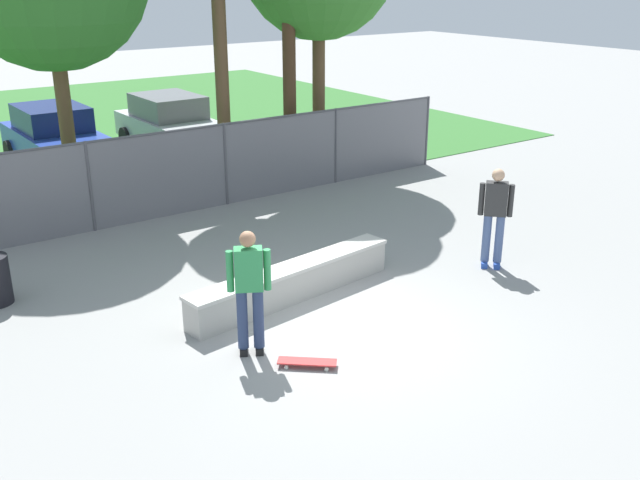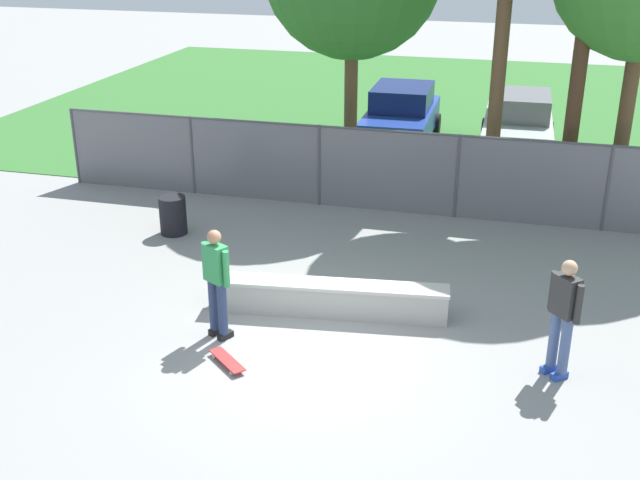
# 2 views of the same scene
# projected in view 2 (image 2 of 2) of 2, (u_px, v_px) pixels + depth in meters

# --- Properties ---
(ground_plane) EXTENTS (80.00, 80.00, 0.00)m
(ground_plane) POSITION_uv_depth(u_px,v_px,m) (308.00, 355.00, 11.90)
(ground_plane) COLOR gray
(grass_strip) EXTENTS (27.45, 20.00, 0.02)m
(grass_strip) POSITION_uv_depth(u_px,v_px,m) (440.00, 108.00, 26.81)
(grass_strip) COLOR #336B2D
(grass_strip) RESTS_ON ground
(concrete_ledge) EXTENTS (3.99, 0.97, 0.57)m
(concrete_ledge) POSITION_uv_depth(u_px,v_px,m) (329.00, 298.00, 13.00)
(concrete_ledge) COLOR #A8A59E
(concrete_ledge) RESTS_ON ground
(skateboarder) EXTENTS (0.54, 0.41, 1.82)m
(skateboarder) POSITION_uv_depth(u_px,v_px,m) (217.00, 279.00, 12.02)
(skateboarder) COLOR black
(skateboarder) RESTS_ON ground
(skateboard) EXTENTS (0.74, 0.67, 0.09)m
(skateboard) POSITION_uv_depth(u_px,v_px,m) (227.00, 360.00, 11.61)
(skateboard) COLOR red
(skateboard) RESTS_ON ground
(chainlink_fence) EXTENTS (15.52, 0.07, 1.87)m
(chainlink_fence) POSITION_uv_depth(u_px,v_px,m) (387.00, 167.00, 17.25)
(chainlink_fence) COLOR #4C4C51
(chainlink_fence) RESTS_ON ground
(car_blue) EXTENTS (2.07, 4.23, 1.66)m
(car_blue) POSITION_uv_depth(u_px,v_px,m) (401.00, 115.00, 22.41)
(car_blue) COLOR #233D9E
(car_blue) RESTS_ON ground
(car_silver) EXTENTS (2.07, 4.23, 1.66)m
(car_silver) POSITION_uv_depth(u_px,v_px,m) (518.00, 124.00, 21.48)
(car_silver) COLOR #B7BABF
(car_silver) RESTS_ON ground
(bystander) EXTENTS (0.45, 0.47, 1.82)m
(bystander) POSITION_uv_depth(u_px,v_px,m) (563.00, 313.00, 11.00)
(bystander) COLOR #2647A5
(bystander) RESTS_ON ground
(trash_bin) EXTENTS (0.56, 0.56, 0.80)m
(trash_bin) POSITION_uv_depth(u_px,v_px,m) (173.00, 215.00, 16.24)
(trash_bin) COLOR black
(trash_bin) RESTS_ON ground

